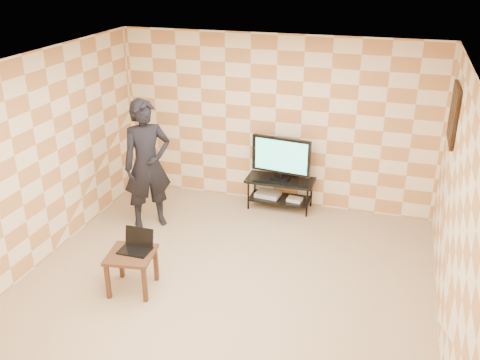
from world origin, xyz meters
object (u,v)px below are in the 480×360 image
at_px(tv, 281,157).
at_px(side_table, 131,260).
at_px(person, 147,165).
at_px(tv_stand, 280,187).

bearing_deg(tv, side_table, -114.09).
height_order(tv, person, person).
xyz_separation_m(tv_stand, tv, (0.00, -0.00, 0.51)).
distance_m(side_table, person, 1.77).
distance_m(tv_stand, person, 2.14).
xyz_separation_m(tv_stand, person, (-1.73, -1.10, 0.60)).
relative_size(side_table, person, 0.32).
height_order(tv, side_table, tv).
xyz_separation_m(tv, side_table, (-1.21, -2.70, -0.47)).
relative_size(tv_stand, person, 0.55).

